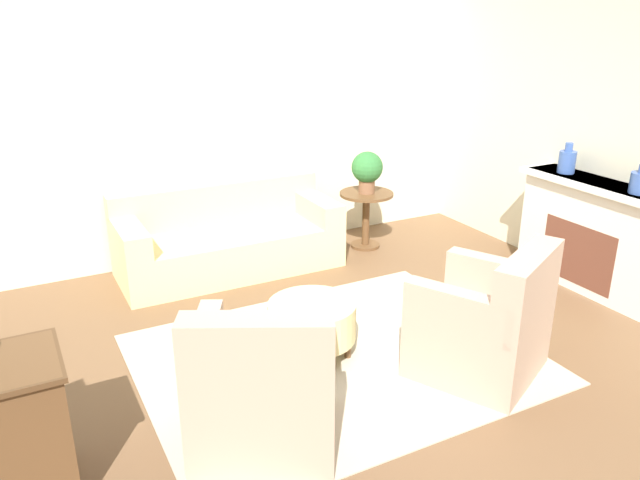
% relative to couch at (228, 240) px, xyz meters
% --- Properties ---
extents(ground_plane, '(16.00, 16.00, 0.00)m').
position_rel_couch_xyz_m(ground_plane, '(0.11, -2.03, -0.30)').
color(ground_plane, brown).
extents(wall_back, '(8.99, 0.12, 2.80)m').
position_rel_couch_xyz_m(wall_back, '(0.11, 0.52, 1.10)').
color(wall_back, beige).
rests_on(wall_back, ground_plane).
extents(wall_right, '(0.12, 9.80, 2.80)m').
position_rel_couch_xyz_m(wall_right, '(3.07, -2.03, 1.10)').
color(wall_right, beige).
rests_on(wall_right, ground_plane).
extents(rug, '(2.83, 2.25, 0.01)m').
position_rel_couch_xyz_m(rug, '(0.11, -2.03, -0.30)').
color(rug, '#B2A893').
rests_on(rug, ground_plane).
extents(couch, '(2.16, 0.87, 0.82)m').
position_rel_couch_xyz_m(couch, '(0.00, 0.00, 0.00)').
color(couch, beige).
rests_on(couch, ground_plane).
extents(armchair_left, '(1.10, 1.09, 0.97)m').
position_rel_couch_xyz_m(armchair_left, '(-0.74, -2.67, 0.07)').
color(armchair_left, tan).
rests_on(armchair_left, rug).
extents(armchair_right, '(1.10, 1.09, 0.97)m').
position_rel_couch_xyz_m(armchair_right, '(0.96, -2.67, 0.07)').
color(armchair_right, tan).
rests_on(armchair_right, rug).
extents(ottoman_table, '(0.66, 0.66, 0.40)m').
position_rel_couch_xyz_m(ottoman_table, '(-0.00, -1.85, -0.03)').
color(ottoman_table, beige).
rests_on(ottoman_table, rug).
extents(side_table, '(0.58, 0.58, 0.62)m').
position_rel_couch_xyz_m(side_table, '(1.54, -0.11, 0.13)').
color(side_table, brown).
rests_on(side_table, ground_plane).
extents(fireplace, '(0.44, 1.53, 1.02)m').
position_rel_couch_xyz_m(fireplace, '(2.83, -1.99, 0.23)').
color(fireplace, silver).
rests_on(fireplace, ground_plane).
extents(vase_mantel_near, '(0.16, 0.16, 0.29)m').
position_rel_couch_xyz_m(vase_mantel_near, '(2.81, -1.59, 0.83)').
color(vase_mantel_near, '#38569E').
rests_on(vase_mantel_near, fireplace).
extents(potted_plant_on_side_table, '(0.33, 0.33, 0.44)m').
position_rel_couch_xyz_m(potted_plant_on_side_table, '(1.54, -0.11, 0.57)').
color(potted_plant_on_side_table, brown).
rests_on(potted_plant_on_side_table, side_table).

